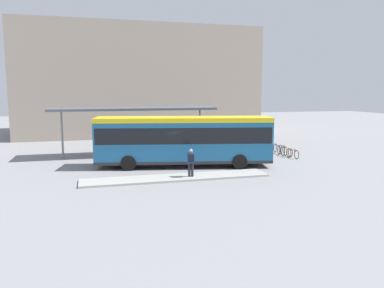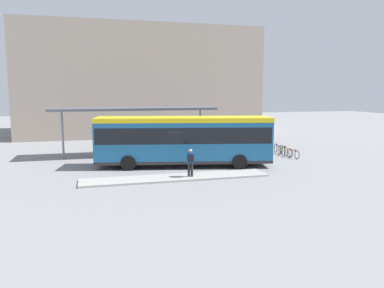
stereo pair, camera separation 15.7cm
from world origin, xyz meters
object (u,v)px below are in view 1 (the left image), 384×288
object	(u,v)px
bicycle_red	(293,153)
bicycle_blue	(277,149)
bicycle_yellow	(286,152)
city_bus	(184,138)
pedestrian_waiting	(191,161)
bicycle_orange	(283,150)

from	to	relation	value
bicycle_red	bicycle_blue	bearing A→B (deg)	3.15
bicycle_yellow	city_bus	bearing A→B (deg)	-77.31
city_bus	bicycle_yellow	xyz separation A→B (m)	(8.61, 1.71, -1.57)
city_bus	pedestrian_waiting	xyz separation A→B (m)	(-0.49, -3.66, -0.89)
bicycle_red	bicycle_orange	bearing A→B (deg)	0.54
bicycle_red	city_bus	bearing A→B (deg)	95.82
bicycle_red	bicycle_orange	distance (m)	1.57
bicycle_orange	city_bus	bearing A→B (deg)	113.16
city_bus	pedestrian_waiting	bearing A→B (deg)	-86.10
bicycle_yellow	bicycle_orange	size ratio (longest dim) A/B	0.99
pedestrian_waiting	bicycle_red	distance (m)	10.41
bicycle_red	bicycle_yellow	size ratio (longest dim) A/B	0.93
bicycle_orange	bicycle_blue	xyz separation A→B (m)	(-0.12, 0.79, 0.00)
pedestrian_waiting	bicycle_yellow	size ratio (longest dim) A/B	0.95
pedestrian_waiting	bicycle_blue	distance (m)	11.54
city_bus	bicycle_red	bearing A→B (deg)	17.54
city_bus	pedestrian_waiting	world-z (taller)	city_bus
city_bus	bicycle_yellow	size ratio (longest dim) A/B	6.99
city_bus	bicycle_orange	world-z (taller)	city_bus
city_bus	bicycle_orange	bearing A→B (deg)	27.40
pedestrian_waiting	bicycle_red	size ratio (longest dim) A/B	1.03
bicycle_yellow	bicycle_blue	distance (m)	1.58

